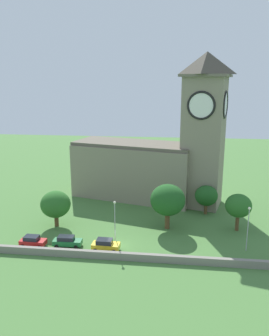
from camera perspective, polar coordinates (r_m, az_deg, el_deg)
ground_plane at (r=70.77m, az=-0.91°, el=-7.32°), size 200.00×200.00×0.00m
church at (r=76.02m, az=3.79°, el=1.89°), size 34.98×18.23×31.66m
quay_barrier at (r=53.15m, az=-3.86°, el=-14.27°), size 54.84×0.70×1.17m
car_red at (r=58.97m, az=-16.52°, el=-11.54°), size 4.17×2.25×1.75m
car_green at (r=57.61m, az=-11.11°, el=-11.82°), size 4.65×2.16×1.76m
car_yellow at (r=55.43m, az=-4.83°, el=-12.60°), size 4.39×2.34×1.90m
streetlamp_west_mid at (r=55.55m, az=-3.29°, el=-7.98°), size 0.44×0.44×7.50m
streetlamp_central at (r=56.31m, az=18.35°, el=-8.51°), size 0.44×0.44×7.32m
tree_churchyard at (r=70.05m, az=11.82°, el=-4.52°), size 4.51×4.51×5.89m
tree_riverside_east at (r=63.49m, az=16.85°, el=-6.03°), size 4.62×4.62×6.76m
tree_riverside_west at (r=61.67m, az=5.53°, el=-5.31°), size 6.24×6.24×8.25m
tree_by_tower at (r=64.42m, az=-12.95°, el=-5.89°), size 5.43×5.43×6.68m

